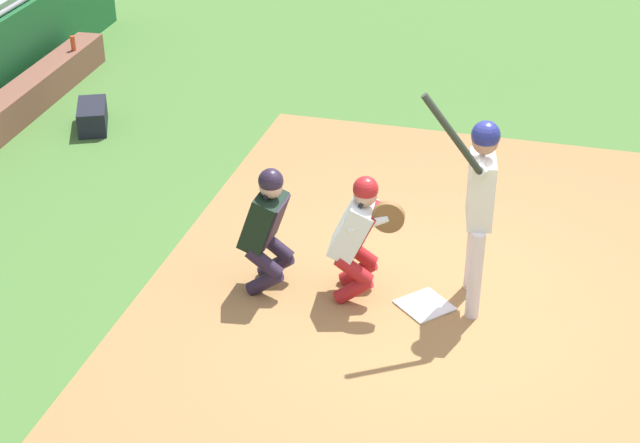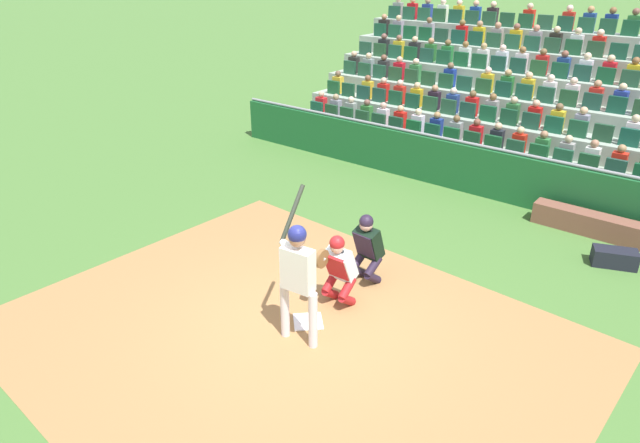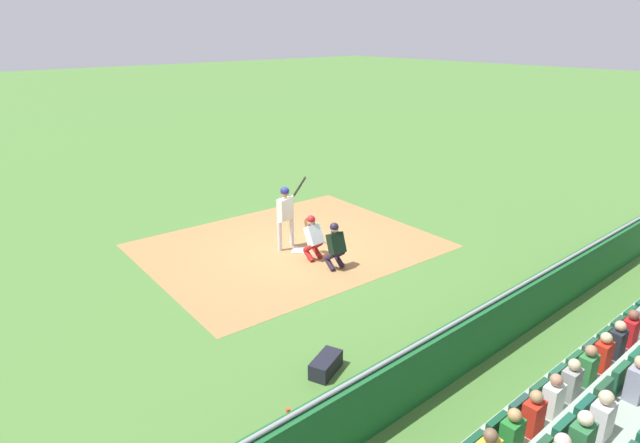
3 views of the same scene
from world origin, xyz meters
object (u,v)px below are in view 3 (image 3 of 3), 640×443
home_plate_marker (300,250)px  catcher_crouching (313,235)px  home_plate_umpire (335,244)px  dugout_bench (355,398)px  batter_at_plate (286,210)px  water_bottle_on_bench (288,414)px  equipment_duffel_bag (326,365)px

home_plate_marker → catcher_crouching: (-0.07, -0.66, 0.70)m
catcher_crouching → home_plate_umpire: (0.05, -0.87, -0.01)m
home_plate_umpire → dugout_bench: 5.60m
home_plate_marker → dugout_bench: bearing=-120.8°
catcher_crouching → home_plate_umpire: home_plate_umpire is taller
home_plate_marker → batter_at_plate: 1.24m
home_plate_umpire → dugout_bench: bearing=-128.7°
home_plate_umpire → home_plate_marker: bearing=89.3°
batter_at_plate → dugout_bench: batter_at_plate is taller
water_bottle_on_bench → home_plate_marker: bearing=50.1°
batter_at_plate → equipment_duffel_bag: bearing=-120.2°
batter_at_plate → home_plate_umpire: (0.15, -1.95, -0.47)m
catcher_crouching → equipment_duffel_bag: 5.24m
dugout_bench → equipment_duffel_bag: bearing=74.9°
batter_at_plate → dugout_bench: 7.20m
home_plate_marker → catcher_crouching: bearing=-95.8°
batter_at_plate → catcher_crouching: batter_at_plate is taller
water_bottle_on_bench → dugout_bench: bearing=-4.2°
dugout_bench → water_bottle_on_bench: 1.37m
water_bottle_on_bench → batter_at_plate: bearing=53.0°
equipment_duffel_bag → catcher_crouching: bearing=30.8°
home_plate_marker → dugout_bench: dugout_bench is taller
equipment_duffel_bag → water_bottle_on_bench: bearing=-170.9°
home_plate_umpire → catcher_crouching: bearing=93.1°
home_plate_umpire → batter_at_plate: bearing=94.5°
home_plate_umpire → dugout_bench: home_plate_umpire is taller
home_plate_marker → batter_at_plate: bearing=112.5°
home_plate_marker → equipment_duffel_bag: equipment_duffel_bag is taller
catcher_crouching → dugout_bench: 6.28m
home_plate_marker → equipment_duffel_bag: 5.79m
dugout_bench → equipment_duffel_bag: dugout_bench is taller
dugout_bench → equipment_duffel_bag: (0.29, 1.08, -0.06)m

